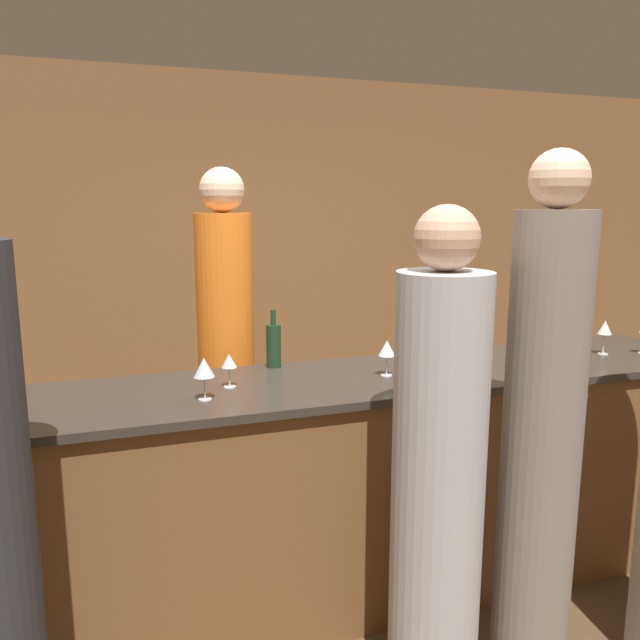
# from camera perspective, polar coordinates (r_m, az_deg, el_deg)

# --- Properties ---
(ground_plane) EXTENTS (14.00, 14.00, 0.00)m
(ground_plane) POSITION_cam_1_polar(r_m,az_deg,el_deg) (3.30, 4.48, -23.23)
(ground_plane) COLOR #4C3823
(back_wall) EXTENTS (8.00, 0.06, 2.80)m
(back_wall) POSITION_cam_1_polar(r_m,az_deg,el_deg) (4.96, -5.92, 5.46)
(back_wall) COLOR brown
(back_wall) RESTS_ON ground_plane
(bar_counter) EXTENTS (3.56, 0.70, 1.07)m
(bar_counter) POSITION_cam_1_polar(r_m,az_deg,el_deg) (3.03, 4.63, -14.78)
(bar_counter) COLOR brown
(bar_counter) RESTS_ON ground_plane
(bartender) EXTENTS (0.30, 0.30, 2.02)m
(bartender) POSITION_cam_1_polar(r_m,az_deg,el_deg) (3.35, -8.51, -4.54)
(bartender) COLOR orange
(bartender) RESTS_ON ground_plane
(guest_0) EXTENTS (0.33, 0.33, 1.83)m
(guest_0) POSITION_cam_1_polar(r_m,az_deg,el_deg) (2.33, 10.72, -14.32)
(guest_0) COLOR #B2B2B7
(guest_0) RESTS_ON ground_plane
(guest_2) EXTENTS (0.28, 0.28, 2.02)m
(guest_2) POSITION_cam_1_polar(r_m,az_deg,el_deg) (2.45, 19.55, -10.89)
(guest_2) COLOR gray
(guest_2) RESTS_ON ground_plane
(wine_bottle_0) EXTENTS (0.07, 0.07, 0.28)m
(wine_bottle_0) POSITION_cam_1_polar(r_m,az_deg,el_deg) (2.97, -4.27, -2.26)
(wine_bottle_0) COLOR #19381E
(wine_bottle_0) RESTS_ON bar_counter
(wine_glass_0) EXTENTS (0.07, 0.07, 0.17)m
(wine_glass_0) POSITION_cam_1_polar(r_m,az_deg,el_deg) (2.92, 12.57, -2.20)
(wine_glass_0) COLOR silver
(wine_glass_0) RESTS_ON bar_counter
(wine_glass_1) EXTENTS (0.08, 0.08, 0.16)m
(wine_glass_1) POSITION_cam_1_polar(r_m,az_deg,el_deg) (2.81, 6.14, -2.66)
(wine_glass_1) COLOR silver
(wine_glass_1) RESTS_ON bar_counter
(wine_glass_2) EXTENTS (0.07, 0.07, 0.14)m
(wine_glass_2) POSITION_cam_1_polar(r_m,az_deg,el_deg) (2.65, -8.32, -3.85)
(wine_glass_2) COLOR silver
(wine_glass_2) RESTS_ON bar_counter
(wine_glass_3) EXTENTS (0.07, 0.07, 0.18)m
(wine_glass_3) POSITION_cam_1_polar(r_m,az_deg,el_deg) (3.51, 24.60, -0.71)
(wine_glass_3) COLOR silver
(wine_glass_3) RESTS_ON bar_counter
(wine_glass_4) EXTENTS (0.08, 0.08, 0.16)m
(wine_glass_4) POSITION_cam_1_polar(r_m,az_deg,el_deg) (2.89, 10.65, -2.47)
(wine_glass_4) COLOR silver
(wine_glass_4) RESTS_ON bar_counter
(wine_glass_6) EXTENTS (0.08, 0.08, 0.17)m
(wine_glass_6) POSITION_cam_1_polar(r_m,az_deg,el_deg) (2.49, -10.56, -4.36)
(wine_glass_6) COLOR silver
(wine_glass_6) RESTS_ON bar_counter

